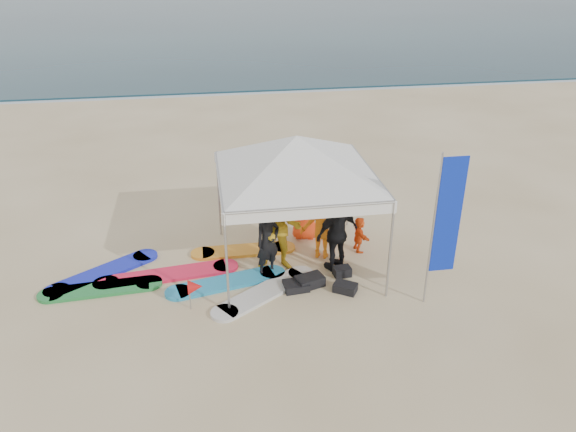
% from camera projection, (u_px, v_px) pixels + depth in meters
% --- Properties ---
extents(ground, '(120.00, 120.00, 0.00)m').
position_uv_depth(ground, '(275.00, 343.00, 10.00)').
color(ground, beige).
rests_on(ground, ground).
extents(ocean, '(160.00, 84.00, 0.08)m').
position_uv_depth(ocean, '(202.00, 1.00, 63.01)').
color(ocean, '#0C2633').
rests_on(ocean, ground).
extents(shoreline_foam, '(160.00, 1.20, 0.01)m').
position_uv_depth(shoreline_foam, '(222.00, 92.00, 26.08)').
color(shoreline_foam, silver).
rests_on(shoreline_foam, ground).
extents(person_black_a, '(0.68, 0.60, 1.56)m').
position_uv_depth(person_black_a, '(268.00, 242.00, 11.71)').
color(person_black_a, black).
rests_on(person_black_a, ground).
extents(person_yellow, '(1.07, 0.91, 1.94)m').
position_uv_depth(person_yellow, '(279.00, 229.00, 11.82)').
color(person_yellow, gold).
rests_on(person_yellow, ground).
extents(person_orange_a, '(1.15, 0.90, 1.56)m').
position_uv_depth(person_orange_a, '(322.00, 225.00, 12.38)').
color(person_orange_a, orange).
rests_on(person_orange_a, ground).
extents(person_black_b, '(1.10, 0.77, 1.73)m').
position_uv_depth(person_black_b, '(337.00, 233.00, 11.88)').
color(person_black_b, black).
rests_on(person_black_b, ground).
extents(person_orange_b, '(0.88, 0.69, 1.59)m').
position_uv_depth(person_orange_b, '(305.00, 207.00, 13.16)').
color(person_orange_b, '#F64015').
rests_on(person_orange_b, ground).
extents(person_seated, '(0.30, 0.79, 0.84)m').
position_uv_depth(person_seated, '(359.00, 234.00, 12.76)').
color(person_seated, '#F75316').
rests_on(person_seated, ground).
extents(canopy_tent, '(4.46, 4.46, 3.36)m').
position_uv_depth(canopy_tent, '(297.00, 136.00, 11.17)').
color(canopy_tent, '#A5A5A8').
rests_on(canopy_tent, ground).
extents(feather_flag, '(0.53, 0.04, 3.13)m').
position_uv_depth(feather_flag, '(446.00, 218.00, 10.34)').
color(feather_flag, '#A5A5A8').
rests_on(feather_flag, ground).
extents(marker_pennant, '(0.28, 0.28, 0.64)m').
position_uv_depth(marker_pennant, '(195.00, 287.00, 10.71)').
color(marker_pennant, '#A5A5A8').
rests_on(marker_pennant, ground).
extents(gear_pile, '(1.52, 1.00, 0.22)m').
position_uv_depth(gear_pile, '(319.00, 282.00, 11.58)').
color(gear_pile, black).
rests_on(gear_pile, ground).
extents(surfboard_spread, '(5.33, 2.88, 0.07)m').
position_uv_depth(surfboard_spread, '(184.00, 277.00, 11.88)').
color(surfboard_spread, orange).
rests_on(surfboard_spread, ground).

